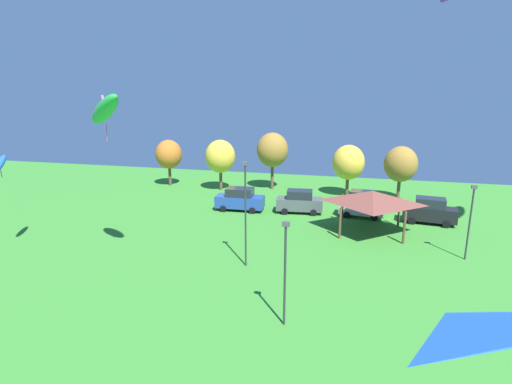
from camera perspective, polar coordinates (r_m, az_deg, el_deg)
kite_flying_1 at (r=9.16m, az=24.69°, el=-22.62°), size 4.15×3.65×4.89m
kite_flying_2 at (r=27.17m, az=-20.81°, el=10.93°), size 4.29×3.58×3.33m
kite_flying_5 at (r=33.92m, az=-32.76°, el=3.40°), size 1.43×2.35×1.72m
parked_car_leftmost at (r=39.94m, az=-2.32°, el=-1.05°), size 4.84×2.17×2.29m
parked_car_second_from_left at (r=39.32m, az=6.24°, el=-1.38°), size 4.61×2.33×2.27m
parked_car_third_from_left at (r=39.05m, az=14.88°, el=-1.72°), size 4.19×2.27×2.54m
parked_car_rightmost_in_row at (r=39.18m, az=23.56°, el=-2.49°), size 4.73×2.37×2.36m
park_pavilion at (r=34.54m, az=16.29°, el=-0.67°), size 6.34×5.66×3.60m
light_post_0 at (r=26.37m, az=-1.51°, el=-2.49°), size 0.36×0.20×7.19m
light_post_1 at (r=19.99m, az=4.17°, el=-10.68°), size 0.36×0.20×5.51m
light_post_2 at (r=31.35m, az=28.29°, el=-3.26°), size 0.36×0.20×5.40m
treeline_tree_0 at (r=51.49m, az=-12.35°, el=5.26°), size 3.29×3.29×5.81m
treeline_tree_1 at (r=48.07m, az=-5.13°, el=5.08°), size 3.59×3.59×6.09m
treeline_tree_2 at (r=48.33m, az=2.36°, el=6.01°), size 3.78×3.78×6.90m
treeline_tree_3 at (r=46.28m, az=13.06°, el=4.12°), size 3.59×3.59×5.84m
treeline_tree_4 at (r=45.86m, az=19.97°, el=3.75°), size 3.52×3.52×5.96m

